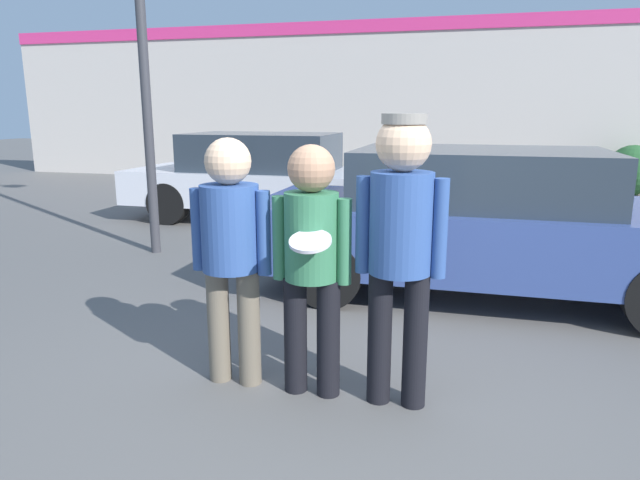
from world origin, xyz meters
name	(u,v)px	position (x,y,z in m)	size (l,w,h in m)	color
ground_plane	(340,397)	(0.00, 0.00, 0.00)	(56.00, 56.00, 0.00)	#5B5956
storefront_building	(446,102)	(0.00, 11.13, 2.00)	(24.00, 0.22, 3.93)	beige
person_left	(231,241)	(-0.74, 0.05, 0.98)	(0.55, 0.38, 1.64)	#665B4C
person_middle_with_frisbee	(311,252)	(-0.19, 0.03, 0.95)	(0.51, 0.53, 1.61)	black
person_right	(401,234)	(0.35, 0.04, 1.09)	(0.54, 0.37, 1.79)	black
parked_car_near	(484,221)	(0.88, 2.50, 0.73)	(4.54, 1.88, 1.44)	#334784
parked_car_far	(266,177)	(-2.59, 5.63, 0.73)	(4.61, 1.77, 1.43)	silver
shrub	(633,170)	(4.06, 10.40, 0.54)	(1.08, 1.08, 1.08)	#285B2D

